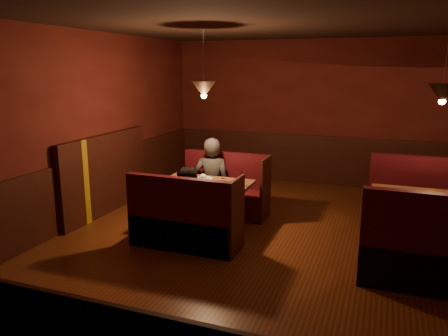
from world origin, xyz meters
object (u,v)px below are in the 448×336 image
at_px(main_table, 206,193).
at_px(diner_a, 212,166).
at_px(second_bench_near, 437,259).
at_px(second_table, 430,213).
at_px(main_bench_near, 185,225).
at_px(diner_b, 190,193).
at_px(second_bench_far, 426,211).
at_px(main_bench_far, 225,195).

bearing_deg(main_table, diner_a, 104.39).
bearing_deg(second_bench_near, second_table, 92.20).
height_order(main_bench_near, second_table, main_bench_near).
xyz_separation_m(main_table, diner_b, (0.01, -0.56, 0.15)).
relative_size(second_bench_near, diner_a, 0.97).
bearing_deg(diner_a, second_bench_far, 173.25).
bearing_deg(main_bench_near, second_bench_near, -1.50).
relative_size(main_table, diner_a, 0.82).
relative_size(second_table, diner_a, 0.87).
bearing_deg(second_bench_near, main_table, 164.56).
height_order(main_bench_far, second_bench_far, second_bench_far).
distance_m(second_table, diner_b, 3.04).
bearing_deg(second_table, main_bench_near, -165.57).
xyz_separation_m(main_table, second_bench_far, (3.02, 0.85, -0.19)).
height_order(second_bench_near, diner_a, diner_a).
bearing_deg(second_bench_far, main_bench_far, -178.13).
bearing_deg(main_table, second_table, 0.18).
height_order(main_bench_far, main_bench_near, same).
xyz_separation_m(second_table, diner_a, (-3.16, 0.65, 0.22)).
xyz_separation_m(second_bench_far, diner_b, (-3.01, -1.41, 0.34)).
distance_m(main_bench_far, second_table, 3.08).
xyz_separation_m(second_bench_far, second_bench_near, (0.00, -1.69, 0.00)).
height_order(main_table, main_bench_far, main_bench_far).
relative_size(main_bench_near, second_table, 1.04).
distance_m(main_table, main_bench_far, 0.79).
bearing_deg(second_bench_far, second_bench_near, -90.00).
relative_size(second_bench_far, diner_b, 1.12).
bearing_deg(main_bench_far, second_bench_far, 1.87).
height_order(main_bench_near, second_bench_near, second_bench_near).
distance_m(second_bench_far, second_bench_near, 1.69).
xyz_separation_m(main_bench_far, diner_a, (-0.18, -0.10, 0.49)).
relative_size(main_table, main_bench_far, 0.91).
distance_m(main_bench_near, second_bench_far, 3.41).
relative_size(main_bench_far, main_bench_near, 1.00).
distance_m(main_bench_near, second_table, 3.08).
bearing_deg(main_bench_near, second_table, 14.43).
distance_m(main_table, second_bench_near, 3.14).
bearing_deg(diner_a, main_bench_far, -162.19).
xyz_separation_m(main_bench_far, second_bench_far, (3.01, 0.10, 0.04)).
distance_m(main_bench_near, second_bench_near, 3.01).
relative_size(main_bench_far, second_bench_far, 0.94).
distance_m(main_table, diner_b, 0.58).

